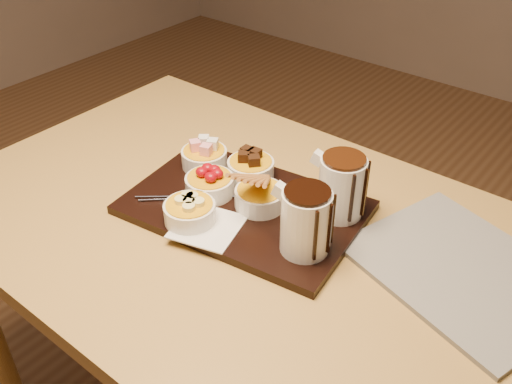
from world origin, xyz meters
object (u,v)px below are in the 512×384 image
Objects in this scene: dining_table at (236,254)px; newspaper at (463,270)px; pitcher_dark_chocolate at (306,222)px; pitcher_milk_chocolate at (341,187)px; serving_board at (244,207)px; bowl_strawberries at (210,185)px.

newspaper reaches higher than dining_table.
newspaper is (0.42, 0.13, 0.10)m from dining_table.
pitcher_dark_chocolate is 0.13m from pitcher_milk_chocolate.
serving_board is (0.00, 0.03, 0.11)m from dining_table.
pitcher_milk_chocolate is at bearing 21.80° from serving_board.
serving_board is 3.77× the size of pitcher_milk_chocolate.
dining_table is 9.84× the size of pitcher_milk_chocolate.
newspaper is (0.25, 0.01, -0.07)m from pitcher_milk_chocolate.
pitcher_dark_chocolate is at bearing -3.01° from dining_table.
bowl_strawberries is at bearing 170.36° from dining_table.
newspaper is (0.49, 0.12, -0.03)m from bowl_strawberries.
bowl_strawberries is (-0.08, -0.02, 0.03)m from serving_board.
serving_board is 1.27× the size of newspaper.
pitcher_dark_chocolate is 1.00× the size of pitcher_milk_chocolate.
bowl_strawberries is 0.27m from pitcher_milk_chocolate.
bowl_strawberries reaches higher than newspaper.
pitcher_milk_chocolate reaches higher than dining_table.
pitcher_dark_chocolate reaches higher than bowl_strawberries.
pitcher_milk_chocolate is (0.17, 0.12, 0.18)m from dining_table.
newspaper is at bearing 6.44° from serving_board.
dining_table is 0.16m from bowl_strawberries.
pitcher_dark_chocolate is (0.25, -0.02, 0.04)m from bowl_strawberries.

